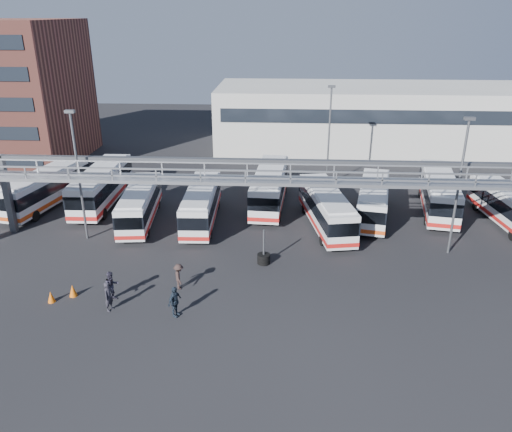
# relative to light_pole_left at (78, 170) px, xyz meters

# --- Properties ---
(ground) EXTENTS (140.00, 140.00, 0.00)m
(ground) POSITION_rel_light_pole_left_xyz_m (16.00, -8.00, -5.73)
(ground) COLOR black
(ground) RESTS_ON ground
(gantry) EXTENTS (51.40, 5.15, 7.10)m
(gantry) POSITION_rel_light_pole_left_xyz_m (16.00, -2.13, -0.22)
(gantry) COLOR gray
(gantry) RESTS_ON ground
(warehouse) EXTENTS (42.00, 14.00, 8.00)m
(warehouse) POSITION_rel_light_pole_left_xyz_m (28.00, 30.00, -1.73)
(warehouse) COLOR #9E9E99
(warehouse) RESTS_ON ground
(light_pole_left) EXTENTS (0.70, 0.35, 10.21)m
(light_pole_left) POSITION_rel_light_pole_left_xyz_m (0.00, 0.00, 0.00)
(light_pole_left) COLOR #4C4F54
(light_pole_left) RESTS_ON ground
(light_pole_mid) EXTENTS (0.70, 0.35, 10.21)m
(light_pole_mid) POSITION_rel_light_pole_left_xyz_m (28.00, -1.00, 0.00)
(light_pole_mid) COLOR #4C4F54
(light_pole_mid) RESTS_ON ground
(light_pole_back) EXTENTS (0.70, 0.35, 10.21)m
(light_pole_back) POSITION_rel_light_pole_left_xyz_m (20.00, 14.00, 0.00)
(light_pole_back) COLOR #4C4F54
(light_pole_back) RESTS_ON ground
(bus_0) EXTENTS (4.43, 11.20, 3.32)m
(bus_0) POSITION_rel_light_pole_left_xyz_m (-6.24, 6.78, -3.89)
(bus_0) COLOR silver
(bus_0) RESTS_ON ground
(bus_1) EXTENTS (2.88, 11.44, 3.46)m
(bus_1) POSITION_rel_light_pole_left_xyz_m (-1.25, 7.52, -3.81)
(bus_1) COLOR silver
(bus_1) RESTS_ON ground
(bus_2) EXTENTS (3.30, 10.17, 3.03)m
(bus_2) POSITION_rel_light_pole_left_xyz_m (3.41, 3.56, -4.05)
(bus_2) COLOR silver
(bus_2) RESTS_ON ground
(bus_3) EXTENTS (2.71, 10.33, 3.11)m
(bus_3) POSITION_rel_light_pole_left_xyz_m (8.64, 3.77, -4.00)
(bus_3) COLOR silver
(bus_3) RESTS_ON ground
(bus_4) EXTENTS (3.38, 11.48, 3.44)m
(bus_4) POSITION_rel_light_pole_left_xyz_m (14.32, 8.13, -3.82)
(bus_4) COLOR silver
(bus_4) RESTS_ON ground
(bus_5) EXTENTS (4.25, 10.83, 3.21)m
(bus_5) POSITION_rel_light_pole_left_xyz_m (19.13, 3.25, -3.95)
(bus_5) COLOR silver
(bus_5) RESTS_ON ground
(bus_6) EXTENTS (4.32, 10.44, 3.09)m
(bus_6) POSITION_rel_light_pole_left_xyz_m (23.38, 5.71, -4.02)
(bus_6) COLOR silver
(bus_6) RESTS_ON ground
(bus_7) EXTENTS (4.48, 11.47, 3.40)m
(bus_7) POSITION_rel_light_pole_left_xyz_m (29.45, 7.56, -3.85)
(bus_7) COLOR silver
(bus_7) RESTS_ON ground
(bus_8) EXTENTS (3.34, 10.25, 3.06)m
(bus_8) POSITION_rel_light_pole_left_xyz_m (34.41, 4.80, -4.04)
(bus_8) COLOR silver
(bus_8) RESTS_ON ground
(pedestrian_a) EXTENTS (0.64, 0.79, 1.88)m
(pedestrian_a) POSITION_rel_light_pole_left_xyz_m (5.20, -10.04, -4.79)
(pedestrian_a) COLOR #23222A
(pedestrian_a) RESTS_ON ground
(pedestrian_b) EXTENTS (1.21, 1.21, 1.98)m
(pedestrian_b) POSITION_rel_light_pole_left_xyz_m (5.02, -8.93, -4.74)
(pedestrian_b) COLOR #262432
(pedestrian_b) RESTS_ON ground
(pedestrian_c) EXTENTS (0.97, 1.28, 1.76)m
(pedestrian_c) POSITION_rel_light_pole_left_xyz_m (8.90, -7.29, -4.85)
(pedestrian_c) COLOR #2C1F1D
(pedestrian_c) RESTS_ON ground
(pedestrian_d) EXTENTS (0.91, 1.24, 1.95)m
(pedestrian_d) POSITION_rel_light_pole_left_xyz_m (9.29, -10.46, -4.75)
(pedestrian_d) COLOR #1B2531
(pedestrian_d) RESTS_ON ground
(cone_left) EXTENTS (0.66, 0.66, 0.79)m
(cone_left) POSITION_rel_light_pole_left_xyz_m (2.32, -8.60, -5.33)
(cone_left) COLOR #D15A0B
(cone_left) RESTS_ON ground
(cone_right) EXTENTS (0.52, 0.52, 0.73)m
(cone_right) POSITION_rel_light_pole_left_xyz_m (1.24, -9.37, -5.36)
(cone_right) COLOR #D15A0B
(cone_right) RESTS_ON ground
(tire_stack) EXTENTS (0.93, 0.93, 2.65)m
(tire_stack) POSITION_rel_light_pole_left_xyz_m (14.24, -3.50, -5.28)
(tire_stack) COLOR black
(tire_stack) RESTS_ON ground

